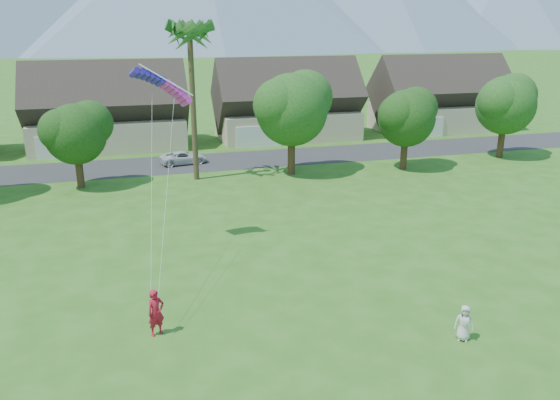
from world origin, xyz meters
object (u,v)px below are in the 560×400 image
object	(u,v)px
kite_flyer	(156,313)
watcher	(464,323)
parafoil_kite	(163,83)
parked_car	(184,157)

from	to	relation	value
kite_flyer	watcher	size ratio (longest dim) A/B	1.31
kite_flyer	watcher	world-z (taller)	kite_flyer
parafoil_kite	kite_flyer	bearing A→B (deg)	-103.45
kite_flyer	parked_car	xyz separation A→B (m)	(4.09, 28.69, -0.41)
watcher	parafoil_kite	bearing A→B (deg)	157.36
watcher	parafoil_kite	xyz separation A→B (m)	(-10.41, 13.57, 8.44)
watcher	parafoil_kite	world-z (taller)	parafoil_kite
kite_flyer	parafoil_kite	size ratio (longest dim) A/B	0.58
kite_flyer	parafoil_kite	world-z (taller)	parafoil_kite
watcher	parafoil_kite	size ratio (longest dim) A/B	0.45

